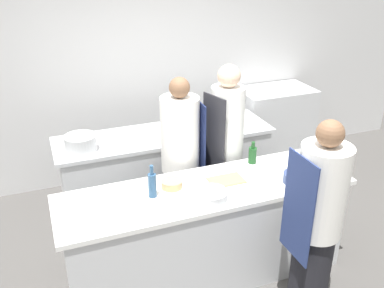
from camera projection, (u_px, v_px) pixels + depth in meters
The scene contains 17 objects.
ground_plane at pixel (206, 272), 3.96m from camera, with size 16.00×16.00×0.00m, color #4C4947.
wall_back at pixel (139, 68), 5.17m from camera, with size 8.00×0.06×2.80m.
prep_counter at pixel (206, 232), 3.76m from camera, with size 2.51×0.71×0.91m.
pass_counter at pixel (166, 170), 4.80m from camera, with size 2.35×0.68×0.91m.
oven_range at pixel (273, 126), 5.80m from camera, with size 0.97×0.61×1.04m.
chef_at_prep_near at pixel (316, 225), 3.21m from camera, with size 0.38×0.37×1.69m.
chef_at_stove at pixel (181, 163), 4.12m from camera, with size 0.38×0.36×1.70m.
chef_at_pass_far at pixel (226, 151), 4.22m from camera, with size 0.37×0.36×1.78m.
bottle_olive_oil at pixel (252, 155), 3.94m from camera, with size 0.07×0.07×0.21m.
bottle_vinegar at pixel (305, 152), 4.02m from camera, with size 0.08×0.08×0.19m.
bottle_wine at pixel (152, 184), 3.40m from camera, with size 0.07×0.07×0.28m.
bowl_mixing_large at pixel (211, 195), 3.41m from camera, with size 0.27×0.27×0.06m.
bowl_prep_small at pixel (126, 208), 3.24m from camera, with size 0.21×0.21×0.06m.
bowl_ceramic_blue at pixel (297, 178), 3.63m from camera, with size 0.24×0.24×0.09m.
bowl_wooden_salad at pixel (172, 184), 3.56m from camera, with size 0.18×0.18×0.07m.
cutting_board at pixel (226, 180), 3.67m from camera, with size 0.30×0.19×0.01m.
stockpot at pixel (81, 143), 4.18m from camera, with size 0.31×0.31×0.16m.
Camera 1 is at (-1.22, -2.83, 2.75)m, focal length 40.00 mm.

